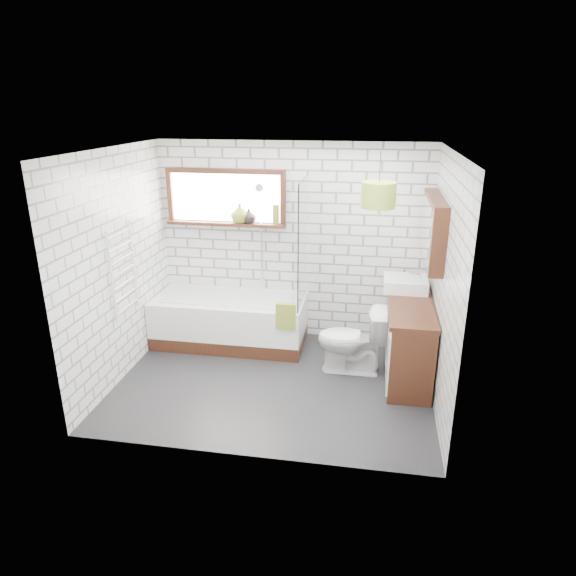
% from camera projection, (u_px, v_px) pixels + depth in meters
% --- Properties ---
extents(floor, '(3.40, 2.60, 0.01)m').
position_uv_depth(floor, '(274.00, 382.00, 5.71)').
color(floor, black).
rests_on(floor, ground).
extents(ceiling, '(3.40, 2.60, 0.01)m').
position_uv_depth(ceiling, '(272.00, 149.00, 4.86)').
color(ceiling, white).
rests_on(ceiling, ground).
extents(wall_back, '(3.40, 0.01, 2.50)m').
position_uv_depth(wall_back, '(293.00, 243.00, 6.50)').
color(wall_back, white).
rests_on(wall_back, ground).
extents(wall_front, '(3.40, 0.01, 2.50)m').
position_uv_depth(wall_front, '(241.00, 326.00, 4.08)').
color(wall_front, white).
rests_on(wall_front, ground).
extents(wall_left, '(0.01, 2.60, 2.50)m').
position_uv_depth(wall_left, '(119.00, 266.00, 5.55)').
color(wall_left, white).
rests_on(wall_left, ground).
extents(wall_right, '(0.01, 2.60, 2.50)m').
position_uv_depth(wall_right, '(444.00, 284.00, 5.02)').
color(wall_right, white).
rests_on(wall_right, ground).
extents(window, '(1.52, 0.16, 0.68)m').
position_uv_depth(window, '(225.00, 198.00, 6.40)').
color(window, black).
rests_on(window, wall_back).
extents(towel_radiator, '(0.06, 0.52, 1.00)m').
position_uv_depth(towel_radiator, '(123.00, 271.00, 5.56)').
color(towel_radiator, white).
rests_on(towel_radiator, wall_left).
extents(mirror_cabinet, '(0.16, 1.20, 0.70)m').
position_uv_depth(mirror_cabinet, '(433.00, 230.00, 5.45)').
color(mirror_cabinet, black).
rests_on(mirror_cabinet, wall_right).
extents(shower_riser, '(0.02, 0.02, 1.30)m').
position_uv_depth(shower_riser, '(261.00, 235.00, 6.48)').
color(shower_riser, silver).
rests_on(shower_riser, wall_back).
extents(bathtub, '(1.89, 0.84, 0.61)m').
position_uv_depth(bathtub, '(230.00, 320.00, 6.54)').
color(bathtub, white).
rests_on(bathtub, floor).
extents(shower_screen, '(0.02, 0.72, 1.50)m').
position_uv_depth(shower_screen, '(303.00, 243.00, 6.04)').
color(shower_screen, white).
rests_on(shower_screen, bathtub).
extents(towel_green, '(0.23, 0.06, 0.32)m').
position_uv_depth(towel_green, '(286.00, 316.00, 5.93)').
color(towel_green, olive).
rests_on(towel_green, bathtub).
extents(towel_beige, '(0.19, 0.05, 0.25)m').
position_uv_depth(towel_beige, '(286.00, 316.00, 5.93)').
color(towel_beige, tan).
rests_on(towel_beige, bathtub).
extents(vanity, '(0.49, 1.51, 0.86)m').
position_uv_depth(vanity, '(409.00, 337.00, 5.79)').
color(vanity, black).
rests_on(vanity, floor).
extents(basin, '(0.50, 0.43, 0.14)m').
position_uv_depth(basin, '(405.00, 284.00, 5.96)').
color(basin, white).
rests_on(basin, vanity).
extents(tap, '(0.03, 0.03, 0.15)m').
position_uv_depth(tap, '(420.00, 280.00, 5.92)').
color(tap, silver).
rests_on(tap, vanity).
extents(toilet, '(0.44, 0.76, 0.78)m').
position_uv_depth(toilet, '(351.00, 340.00, 5.81)').
color(toilet, white).
rests_on(toilet, floor).
extents(vase_olive, '(0.30, 0.30, 0.24)m').
position_uv_depth(vase_olive, '(240.00, 215.00, 6.41)').
color(vase_olive, olive).
rests_on(vase_olive, window).
extents(vase_dark, '(0.23, 0.23, 0.18)m').
position_uv_depth(vase_dark, '(249.00, 217.00, 6.40)').
color(vase_dark, black).
rests_on(vase_dark, window).
extents(bottle, '(0.09, 0.09, 0.24)m').
position_uv_depth(bottle, '(276.00, 216.00, 6.34)').
color(bottle, olive).
rests_on(bottle, window).
extents(pendant, '(0.33, 0.33, 0.24)m').
position_uv_depth(pendant, '(378.00, 195.00, 4.85)').
color(pendant, olive).
rests_on(pendant, ceiling).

